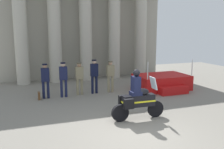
# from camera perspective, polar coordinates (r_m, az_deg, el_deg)

# --- Properties ---
(ground_plane) EXTENTS (28.00, 28.00, 0.00)m
(ground_plane) POSITION_cam_1_polar(r_m,az_deg,el_deg) (8.26, 5.76, -13.45)
(ground_plane) COLOR gray
(colonnade_backdrop) EXTENTS (11.50, 1.65, 7.13)m
(colonnade_backdrop) POSITION_cam_1_polar(r_m,az_deg,el_deg) (16.91, -6.51, 11.72)
(colonnade_backdrop) COLOR #A49F91
(colonnade_backdrop) RESTS_ON ground_plane
(reviewing_stand) EXTENTS (2.87, 2.42, 1.71)m
(reviewing_stand) POSITION_cam_1_polar(r_m,az_deg,el_deg) (14.22, 11.41, -1.79)
(reviewing_stand) COLOR #B71414
(reviewing_stand) RESTS_ON ground_plane
(officer_in_row_0) EXTENTS (0.39, 0.24, 1.71)m
(officer_in_row_0) POSITION_cam_1_polar(r_m,az_deg,el_deg) (12.40, -15.05, -0.81)
(officer_in_row_0) COLOR #141938
(officer_in_row_0) RESTS_ON ground_plane
(officer_in_row_1) EXTENTS (0.39, 0.24, 1.74)m
(officer_in_row_1) POSITION_cam_1_polar(r_m,az_deg,el_deg) (12.44, -11.09, -0.51)
(officer_in_row_1) COLOR #191E42
(officer_in_row_1) RESTS_ON ground_plane
(officer_in_row_2) EXTENTS (0.39, 0.24, 1.67)m
(officer_in_row_2) POSITION_cam_1_polar(r_m,az_deg,el_deg) (12.74, -7.48, -0.35)
(officer_in_row_2) COLOR #847A5B
(officer_in_row_2) RESTS_ON ground_plane
(officer_in_row_3) EXTENTS (0.39, 0.24, 1.78)m
(officer_in_row_3) POSITION_cam_1_polar(r_m,az_deg,el_deg) (12.95, -4.08, 0.20)
(officer_in_row_3) COLOR black
(officer_in_row_3) RESTS_ON ground_plane
(officer_in_row_4) EXTENTS (0.39, 0.24, 1.68)m
(officer_in_row_4) POSITION_cam_1_polar(r_m,az_deg,el_deg) (13.22, -0.35, 0.15)
(officer_in_row_4) COLOR #847A5B
(officer_in_row_4) RESTS_ON ground_plane
(motorcycle_with_rider) EXTENTS (2.09, 0.71, 1.90)m
(motorcycle_with_rider) POSITION_cam_1_polar(r_m,az_deg,el_deg) (9.26, 5.70, -5.57)
(motorcycle_with_rider) COLOR black
(motorcycle_with_rider) RESTS_ON ground_plane
(briefcase_on_ground) EXTENTS (0.10, 0.32, 0.36)m
(briefcase_on_ground) POSITION_cam_1_polar(r_m,az_deg,el_deg) (12.47, -16.37, -4.71)
(briefcase_on_ground) COLOR brown
(briefcase_on_ground) RESTS_ON ground_plane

